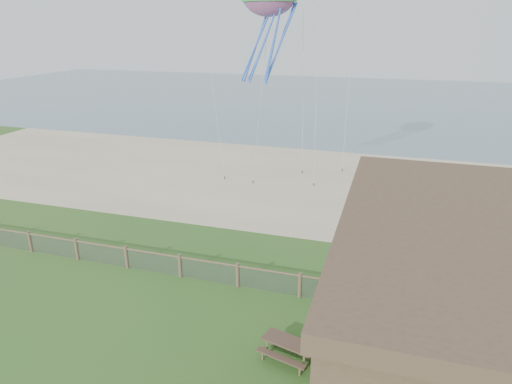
% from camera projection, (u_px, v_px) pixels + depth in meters
% --- Properties ---
extents(ground, '(160.00, 160.00, 0.00)m').
position_uv_depth(ground, '(183.00, 372.00, 16.40)').
color(ground, '#2B5F20').
rests_on(ground, ground).
extents(sand_beach, '(72.00, 20.00, 0.02)m').
position_uv_depth(sand_beach, '(304.00, 182.00, 36.13)').
color(sand_beach, tan).
rests_on(sand_beach, ground).
extents(ocean, '(160.00, 68.00, 0.02)m').
position_uv_depth(ocean, '(357.00, 100.00, 75.59)').
color(ocean, slate).
rests_on(ocean, ground).
extents(chainlink_fence, '(36.20, 0.20, 1.25)m').
position_uv_depth(chainlink_fence, '(238.00, 276.00, 21.59)').
color(chainlink_fence, brown).
rests_on(chainlink_fence, ground).
extents(picnic_table, '(2.28, 1.93, 0.83)m').
position_uv_depth(picnic_table, '(289.00, 349.00, 16.98)').
color(picnic_table, brown).
rests_on(picnic_table, ground).
extents(octopus_kite, '(3.90, 3.09, 7.21)m').
position_uv_depth(octopus_kite, '(269.00, 26.00, 28.63)').
color(octopus_kite, '#FF2F28').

